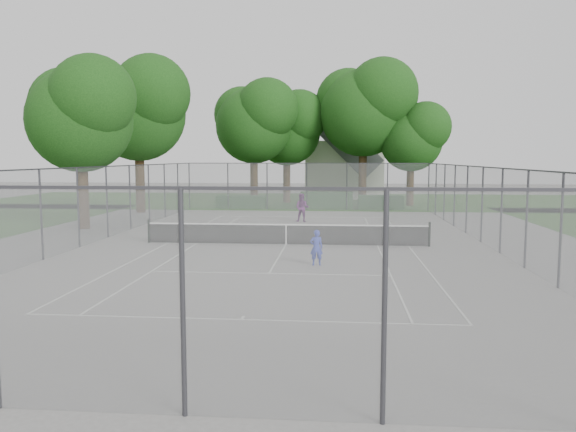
# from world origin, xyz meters

# --- Properties ---
(ground) EXTENTS (120.00, 120.00, 0.00)m
(ground) POSITION_xyz_m (0.00, 0.00, 0.00)
(ground) COLOR slate
(ground) RESTS_ON ground
(grass_far) EXTENTS (60.00, 20.00, 0.00)m
(grass_far) POSITION_xyz_m (0.00, 26.00, 0.00)
(grass_far) COLOR #204914
(grass_far) RESTS_ON ground
(court_markings) EXTENTS (11.03, 23.83, 0.01)m
(court_markings) POSITION_xyz_m (0.00, 0.00, 0.01)
(court_markings) COLOR silver
(court_markings) RESTS_ON ground
(tennis_net) EXTENTS (12.87, 0.10, 1.10)m
(tennis_net) POSITION_xyz_m (0.00, 0.00, 0.51)
(tennis_net) COLOR black
(tennis_net) RESTS_ON ground
(perimeter_fence) EXTENTS (18.08, 34.08, 3.52)m
(perimeter_fence) POSITION_xyz_m (0.00, 0.00, 1.81)
(perimeter_fence) COLOR #38383D
(perimeter_fence) RESTS_ON ground
(tree_far_left) EXTENTS (7.13, 6.51, 10.25)m
(tree_far_left) POSITION_xyz_m (-4.48, 20.78, 7.04)
(tree_far_left) COLOR #312012
(tree_far_left) RESTS_ON ground
(tree_far_midleft) EXTENTS (6.71, 6.13, 9.65)m
(tree_far_midleft) POSITION_xyz_m (-2.03, 23.69, 6.63)
(tree_far_midleft) COLOR #312012
(tree_far_midleft) RESTS_ON ground
(tree_far_midright) EXTENTS (8.29, 7.57, 11.91)m
(tree_far_midright) POSITION_xyz_m (4.49, 22.13, 8.19)
(tree_far_midright) COLOR #312012
(tree_far_midright) RESTS_ON ground
(tree_far_right) EXTENTS (5.81, 5.30, 8.35)m
(tree_far_right) POSITION_xyz_m (8.29, 21.29, 5.73)
(tree_far_right) COLOR #312012
(tree_far_right) RESTS_ON ground
(tree_side_back) EXTENTS (7.63, 6.97, 10.97)m
(tree_side_back) POSITION_xyz_m (-11.67, 13.88, 7.54)
(tree_side_back) COLOR #312012
(tree_side_back) RESTS_ON ground
(tree_side_front) EXTENTS (6.50, 5.93, 9.34)m
(tree_side_front) POSITION_xyz_m (-11.62, 4.65, 6.42)
(tree_side_front) COLOR #312012
(tree_side_front) RESTS_ON ground
(hedge_left) EXTENTS (3.84, 1.15, 0.96)m
(hedge_left) POSITION_xyz_m (-5.20, 18.19, 0.48)
(hedge_left) COLOR #174215
(hedge_left) RESTS_ON ground
(hedge_mid) EXTENTS (4.02, 1.15, 1.26)m
(hedge_mid) POSITION_xyz_m (1.46, 18.45, 0.63)
(hedge_mid) COLOR #174215
(hedge_mid) RESTS_ON ground
(hedge_right) EXTENTS (3.43, 1.26, 1.03)m
(hedge_right) POSITION_xyz_m (5.62, 18.25, 0.51)
(hedge_right) COLOR #174215
(hedge_right) RESTS_ON ground
(house) EXTENTS (7.28, 5.64, 9.07)m
(house) POSITION_xyz_m (2.94, 29.78, 3.65)
(house) COLOR beige
(house) RESTS_ON ground
(girl_player) EXTENTS (0.51, 0.37, 1.31)m
(girl_player) POSITION_xyz_m (1.55, -4.75, 0.66)
(girl_player) COLOR #2F3DB1
(girl_player) RESTS_ON ground
(woman_player) EXTENTS (0.96, 0.81, 1.74)m
(woman_player) POSITION_xyz_m (0.16, 8.96, 0.87)
(woman_player) COLOR #602164
(woman_player) RESTS_ON ground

